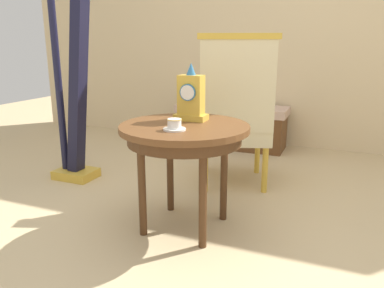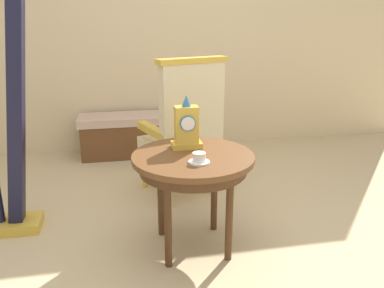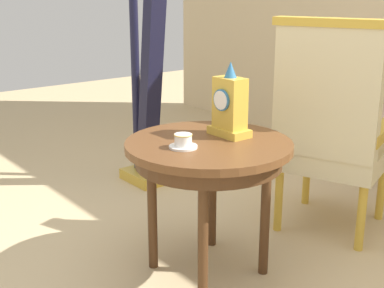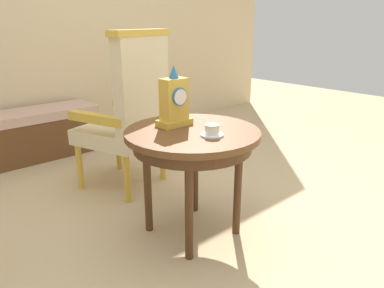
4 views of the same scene
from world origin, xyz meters
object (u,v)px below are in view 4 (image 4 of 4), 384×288
Objects in this scene: armchair at (130,110)px; window_bench at (32,134)px; teacup_left at (212,131)px; side_table at (192,143)px; mantel_clock at (174,102)px.

armchair is 0.98× the size of window_bench.
armchair is at bearing 85.24° from teacup_left.
armchair is 1.24m from window_bench.
armchair reaches higher than teacup_left.
mantel_clock is at bearing 96.62° from side_table.
side_table is at bearing -83.38° from mantel_clock.
side_table is at bearing -96.12° from armchair.
side_table is 2.20× the size of mantel_clock.
teacup_left is at bearing -87.71° from side_table.
armchair reaches higher than window_bench.
teacup_left reaches higher than side_table.
mantel_clock is at bearing -81.60° from window_bench.
armchair reaches higher than mantel_clock.
side_table is at bearing 92.29° from teacup_left.
window_bench is at bearing 107.53° from armchair.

